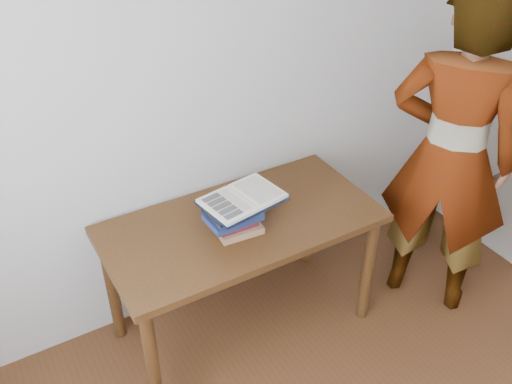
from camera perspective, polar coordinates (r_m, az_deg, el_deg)
room_shell at (r=1.30m, az=22.70°, el=-4.63°), size 3.54×3.54×2.62m
desk at (r=2.81m, az=-1.43°, el=-4.51°), size 1.34×0.67×0.72m
book_stack at (r=2.64m, az=-2.16°, el=-2.52°), size 0.26×0.19×0.15m
open_book at (r=2.61m, az=-1.36°, el=-0.70°), size 0.40×0.31×0.03m
reader at (r=3.03m, az=18.86°, el=3.21°), size 0.73×0.79×1.80m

